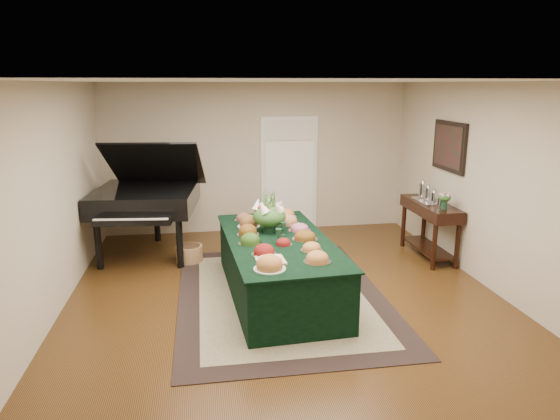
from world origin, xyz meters
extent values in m
plane|color=black|center=(0.00, 0.00, 0.00)|extent=(6.00, 6.00, 0.00)
cube|color=black|center=(-0.05, -0.08, 0.01)|extent=(2.62, 3.66, 0.01)
cube|color=#B9AF8A|center=(-0.05, -0.08, 0.01)|extent=(2.09, 3.14, 0.01)
cube|color=white|center=(0.60, 2.98, 1.05)|extent=(1.05, 0.04, 2.10)
cube|color=white|center=(0.60, 2.96, 1.00)|extent=(0.90, 0.06, 2.00)
cube|color=black|center=(-0.08, -0.04, 0.37)|extent=(1.36, 2.70, 0.74)
cube|color=black|center=(-0.08, -0.04, 0.75)|extent=(1.43, 2.77, 0.02)
cylinder|color=silver|center=(0.16, 0.62, 0.77)|extent=(0.33, 0.33, 0.01)
ellipsoid|color=#C87C47|center=(0.16, 0.62, 0.82)|extent=(0.27, 0.27, 0.10)
cylinder|color=silver|center=(-0.44, 0.19, 0.77)|extent=(0.29, 0.29, 0.01)
ellipsoid|color=brown|center=(-0.44, 0.19, 0.82)|extent=(0.24, 0.24, 0.10)
cylinder|color=silver|center=(-0.33, -1.08, 0.77)|extent=(0.35, 0.35, 0.01)
ellipsoid|color=#C87D3A|center=(-0.33, -1.08, 0.83)|extent=(0.28, 0.28, 0.11)
cylinder|color=silver|center=(-0.44, 0.91, 0.77)|extent=(0.26, 0.26, 0.01)
ellipsoid|color=brown|center=(-0.44, 0.91, 0.81)|extent=(0.21, 0.21, 0.08)
cylinder|color=silver|center=(0.20, 0.99, 0.77)|extent=(0.31, 0.31, 0.01)
ellipsoid|color=#C87D3A|center=(0.20, 0.99, 0.82)|extent=(0.26, 0.26, 0.09)
cylinder|color=silver|center=(-0.33, -0.62, 0.77)|extent=(0.29, 0.29, 0.01)
ellipsoid|color=maroon|center=(-0.33, -0.62, 0.82)|extent=(0.24, 0.24, 0.09)
cylinder|color=silver|center=(-0.05, -0.30, 0.77)|extent=(0.22, 0.22, 0.01)
ellipsoid|color=maroon|center=(-0.05, -0.30, 0.80)|extent=(0.18, 0.18, 0.06)
cylinder|color=silver|center=(-0.45, -0.19, 0.77)|extent=(0.29, 0.29, 0.01)
ellipsoid|color=#2E5616|center=(-0.45, -0.19, 0.82)|extent=(0.24, 0.24, 0.10)
cylinder|color=silver|center=(0.25, -0.12, 0.77)|extent=(0.33, 0.33, 0.01)
ellipsoid|color=brown|center=(0.25, -0.12, 0.81)|extent=(0.27, 0.27, 0.08)
cylinder|color=silver|center=(-0.15, 0.88, 0.77)|extent=(0.27, 0.27, 0.01)
ellipsoid|color=brown|center=(-0.15, 0.88, 0.81)|extent=(0.22, 0.22, 0.08)
cylinder|color=silver|center=(0.24, -0.56, 0.77)|extent=(0.27, 0.27, 0.01)
ellipsoid|color=#C87D3A|center=(0.24, -0.56, 0.81)|extent=(0.22, 0.22, 0.07)
cylinder|color=silver|center=(0.26, 0.27, 0.77)|extent=(0.30, 0.30, 0.01)
ellipsoid|color=#BF5F7D|center=(0.26, 0.27, 0.81)|extent=(0.25, 0.25, 0.07)
cylinder|color=silver|center=(-0.39, 0.58, 0.77)|extent=(0.31, 0.31, 0.01)
ellipsoid|color=brown|center=(-0.39, 0.58, 0.83)|extent=(0.26, 0.26, 0.12)
cylinder|color=silver|center=(0.22, -0.95, 0.77)|extent=(0.31, 0.31, 0.01)
ellipsoid|color=#C87D3A|center=(0.22, -0.95, 0.82)|extent=(0.25, 0.25, 0.09)
cube|color=tan|center=(-0.29, -0.83, 0.77)|extent=(0.33, 0.33, 0.02)
ellipsoid|color=white|center=(-0.35, -0.80, 0.82)|extent=(0.14, 0.14, 0.08)
ellipsoid|color=white|center=(-0.21, -0.77, 0.81)|extent=(0.12, 0.12, 0.07)
cube|color=#FFA128|center=(-0.23, -0.91, 0.80)|extent=(0.11, 0.10, 0.05)
cylinder|color=#153523|center=(-0.14, 0.31, 0.85)|extent=(0.17, 0.17, 0.17)
ellipsoid|color=#325E25|center=(-0.14, 0.31, 0.97)|extent=(0.44, 0.44, 0.29)
cylinder|color=black|center=(-2.54, 1.30, 0.38)|extent=(0.10, 0.10, 0.76)
cylinder|color=black|center=(-1.36, 1.17, 0.38)|extent=(0.10, 0.10, 0.76)
cylinder|color=black|center=(-1.80, 2.58, 0.38)|extent=(0.10, 0.10, 0.76)
cube|color=black|center=(-1.88, 1.88, 0.92)|extent=(1.68, 1.78, 0.32)
cube|color=black|center=(-1.98, 0.97, 0.81)|extent=(1.10, 0.34, 0.10)
cube|color=black|center=(-1.72, 2.01, 1.43)|extent=(1.57, 1.33, 0.83)
cylinder|color=olive|center=(-1.24, 1.41, 0.13)|extent=(0.41, 0.41, 0.25)
cylinder|color=black|center=(2.31, 0.48, 0.35)|extent=(0.07, 0.07, 0.70)
cylinder|color=black|center=(2.68, 0.48, 0.35)|extent=(0.07, 0.07, 0.70)
cylinder|color=black|center=(2.31, 1.62, 0.35)|extent=(0.07, 0.07, 0.70)
cylinder|color=black|center=(2.68, 1.62, 0.35)|extent=(0.07, 0.07, 0.70)
cube|color=black|center=(2.50, 1.05, 0.79)|extent=(0.45, 1.35, 0.18)
cube|color=black|center=(2.50, 1.05, 0.15)|extent=(0.38, 1.18, 0.03)
cube|color=silver|center=(2.50, 1.15, 0.89)|extent=(0.34, 0.58, 0.02)
cylinder|color=#153523|center=(2.50, 0.63, 0.95)|extent=(0.09, 0.09, 0.13)
ellipsoid|color=pink|center=(2.50, 0.63, 1.07)|extent=(0.20, 0.20, 0.13)
cube|color=black|center=(2.72, 1.05, 1.75)|extent=(0.04, 0.95, 0.75)
cube|color=#49131D|center=(2.69, 1.05, 1.75)|extent=(0.01, 0.82, 0.62)
camera|label=1|loc=(-1.01, -6.01, 2.67)|focal=32.00mm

